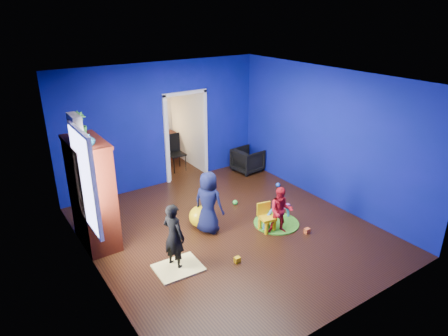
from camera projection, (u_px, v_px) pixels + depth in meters
floor at (230, 231)px, 7.70m from camera, size 5.00×5.50×0.01m
ceiling at (230, 79)px, 6.61m from camera, size 5.00×5.50×0.01m
wall_back at (163, 125)px, 9.27m from camera, size 5.00×0.02×2.90m
wall_front at (354, 226)px, 5.04m from camera, size 5.00×0.02×2.90m
wall_left at (90, 195)px, 5.86m from camera, size 0.02×5.50×2.90m
wall_right at (327, 137)px, 8.45m from camera, size 0.02×5.50×2.90m
alcove at (169, 121)px, 10.33m from camera, size 1.00×1.75×2.50m
armchair at (248, 160)px, 10.36m from camera, size 0.74×0.72×0.62m
child_black at (174, 236)px, 6.46m from camera, size 0.40×0.49×1.14m
child_navy at (209, 203)px, 7.47m from camera, size 0.63×0.71×1.22m
toddler_red at (281, 211)px, 7.47m from camera, size 0.57×0.55×0.93m
vase at (89, 140)px, 6.35m from camera, size 0.20×0.20×0.19m
potted_plant at (79, 124)px, 6.70m from camera, size 0.32×0.32×0.44m
tv_armoire at (92, 193)px, 6.98m from camera, size 0.58×1.14×1.96m
crt_tv at (94, 191)px, 6.99m from camera, size 0.46×0.70×0.54m
yellow_blanket at (178, 268)px, 6.59m from camera, size 0.77×0.63×0.03m
hopper_ball at (200, 216)px, 7.78m from camera, size 0.43×0.43×0.43m
kid_chair at (267, 219)px, 7.62m from camera, size 0.33×0.33×0.50m
play_mat at (276, 223)px, 7.95m from camera, size 0.90×0.90×0.02m
toy_arch at (276, 223)px, 7.94m from camera, size 0.80×0.18×0.80m
window_left at (84, 180)px, 6.10m from camera, size 0.03×0.95×1.55m
curtain at (84, 184)px, 6.70m from camera, size 0.14×0.42×2.40m
doorway at (186, 137)px, 9.73m from camera, size 1.16×0.10×2.10m
study_desk at (161, 147)px, 11.14m from camera, size 0.88×0.44×0.75m
desk_monitor at (157, 126)px, 11.02m from camera, size 0.40×0.05×0.32m
desk_lamp at (149, 129)px, 10.84m from camera, size 0.14×0.14×0.14m
folding_chair at (176, 154)px, 10.37m from camera, size 0.40×0.40×0.92m
book_shelf at (155, 87)px, 10.61m from camera, size 0.88×0.24×0.04m
toy_0 at (307, 231)px, 7.60m from camera, size 0.10×0.08×0.10m
toy_1 at (278, 185)px, 9.55m from camera, size 0.11×0.11×0.11m
toy_2 at (237, 260)px, 6.74m from camera, size 0.10×0.08×0.10m
toy_3 at (235, 202)px, 8.69m from camera, size 0.11×0.11×0.11m
toy_4 at (287, 206)px, 8.53m from camera, size 0.10×0.08×0.10m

